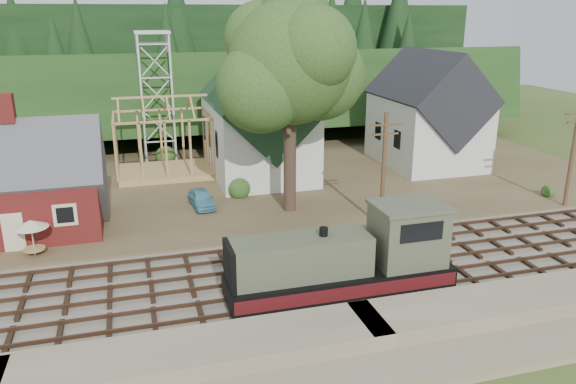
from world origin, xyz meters
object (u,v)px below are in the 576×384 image
object	(u,v)px
locomotive	(349,261)
patio_set	(31,226)
car_blue	(201,198)
car_red	(445,155)

from	to	relation	value
locomotive	patio_set	xyz separation A→B (m)	(-16.14, 9.49, 0.11)
car_blue	car_red	xyz separation A→B (m)	(24.59, 6.97, -0.09)
patio_set	locomotive	bearing A→B (deg)	-30.47
locomotive	patio_set	world-z (taller)	locomotive
locomotive	car_red	xyz separation A→B (m)	(19.18, 22.42, -1.22)
car_red	patio_set	distance (m)	37.63
patio_set	car_blue	bearing A→B (deg)	29.05
locomotive	car_red	bearing A→B (deg)	49.46
car_blue	patio_set	world-z (taller)	patio_set
car_blue	car_red	bearing A→B (deg)	10.86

